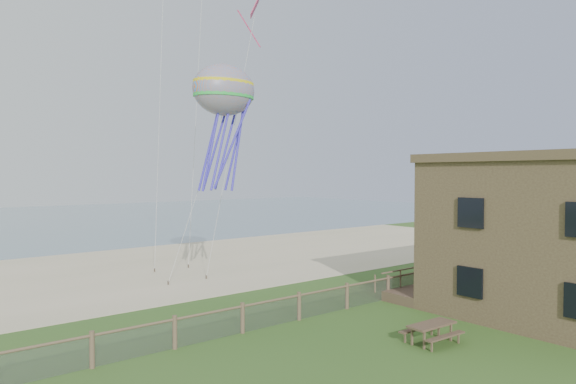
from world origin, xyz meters
TOP-DOWN VIEW (x-y plane):
  - ground at (0.00, 0.00)m, footprint 160.00×160.00m
  - sand_beach at (0.00, 22.00)m, footprint 72.00×20.00m
  - ocean at (0.00, 66.00)m, footprint 160.00×68.00m
  - chainlink_fence at (0.00, 6.00)m, footprint 36.20×0.20m
  - motel_deck at (13.00, 5.00)m, footprint 15.00×2.00m
  - picnic_table at (1.96, 0.45)m, footprint 2.11×1.64m
  - octopus_kite at (0.68, 13.29)m, footprint 4.07×3.23m
  - kite_red at (2.14, 12.39)m, footprint 1.92×1.78m

SIDE VIEW (x-z plane):
  - ground at x=0.00m, z-range 0.00..0.00m
  - ocean at x=0.00m, z-range -0.01..0.01m
  - sand_beach at x=0.00m, z-range -0.01..0.01m
  - motel_deck at x=13.00m, z-range 0.00..0.50m
  - picnic_table at x=1.96m, z-range 0.00..0.86m
  - chainlink_fence at x=0.00m, z-range -0.07..1.18m
  - octopus_kite at x=0.68m, z-range 5.47..12.95m
  - kite_red at x=2.14m, z-range 13.95..16.30m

